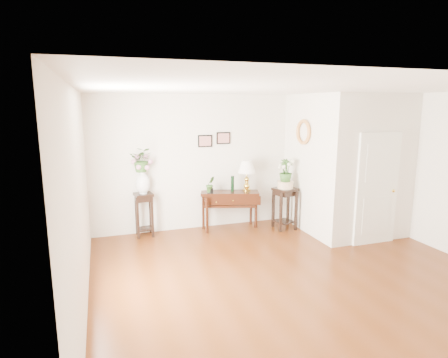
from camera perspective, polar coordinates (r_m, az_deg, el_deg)
name	(u,v)px	position (r m, az deg, el deg)	size (l,w,h in m)	color
floor	(295,276)	(6.04, 10.72, -14.27)	(6.00, 5.50, 0.02)	#56270F
ceiling	(302,89)	(5.47, 11.80, 13.33)	(6.00, 5.50, 0.02)	white
wall_back	(234,161)	(8.05, 1.56, 2.76)	(6.00, 0.02, 2.80)	silver
wall_left	(80,203)	(4.88, -21.14, -3.47)	(0.02, 5.50, 2.80)	silver
partition	(345,163)	(8.19, 17.94, 2.36)	(1.80, 1.95, 2.80)	silver
door	(377,189)	(7.48, 22.28, -1.44)	(0.90, 0.05, 2.10)	white
art_print_left	(205,141)	(7.78, -2.90, 5.80)	(0.30, 0.02, 0.25)	black
art_print_right	(223,138)	(7.89, -0.09, 6.25)	(0.30, 0.02, 0.25)	black
wall_ornament	(303,132)	(7.71, 11.98, 7.02)	(0.51, 0.51, 0.07)	#D98C48
console_table	(230,210)	(7.93, 0.88, -4.76)	(1.20, 0.40, 0.80)	black
table_lamp	(247,174)	(7.89, 3.50, 0.74)	(0.37, 0.37, 0.65)	gold
green_vase	(232,184)	(7.81, 1.30, -0.70)	(0.07, 0.07, 0.33)	black
potted_plant	(210,185)	(7.66, -2.10, -0.95)	(0.18, 0.15, 0.33)	#2D5620
plant_stand_a	(144,215)	(7.64, -12.06, -5.33)	(0.34, 0.34, 0.87)	black
porcelain_vase	(143,182)	(7.49, -12.27, -0.47)	(0.28, 0.28, 0.48)	white
lily_arrangement	(142,161)	(7.41, -12.40, 2.69)	(0.43, 0.38, 0.48)	#2D5620
plant_stand_b	(285,208)	(8.02, 9.21, -4.44)	(0.41, 0.41, 0.88)	black
ceramic_bowl	(285,184)	(7.90, 9.33, -0.82)	(0.33, 0.33, 0.15)	beige
narcissus	(286,171)	(7.84, 9.39, 1.21)	(0.27, 0.27, 0.49)	#2D5620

